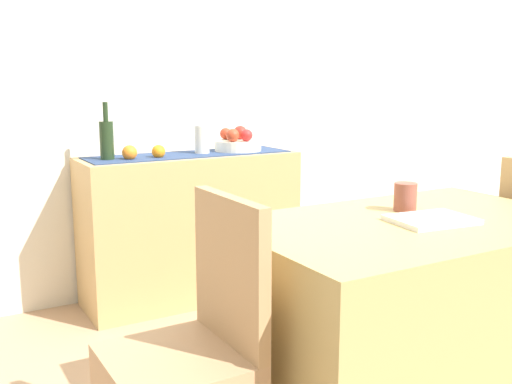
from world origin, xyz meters
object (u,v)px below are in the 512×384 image
object	(u,v)px
wine_bottle	(107,139)
sideboard_console	(191,227)
ceramic_vase	(202,140)
dining_table	(409,318)
fruit_bowl	(238,146)
coffee_cup	(405,197)
open_book	(431,220)

from	to	relation	value
wine_bottle	sideboard_console	bearing A→B (deg)	-0.00
ceramic_vase	dining_table	world-z (taller)	ceramic_vase
wine_bottle	fruit_bowl	bearing A→B (deg)	-0.00
wine_bottle	ceramic_vase	distance (m)	0.54
fruit_bowl	dining_table	xyz separation A→B (m)	(-0.10, -1.51, -0.49)
dining_table	sideboard_console	bearing A→B (deg)	97.76
sideboard_console	coffee_cup	distance (m)	1.46
wine_bottle	dining_table	bearing A→B (deg)	-66.20
dining_table	ceramic_vase	bearing A→B (deg)	94.86
ceramic_vase	open_book	size ratio (longest dim) A/B	0.57
ceramic_vase	coffee_cup	xyz separation A→B (m)	(0.21, -1.38, -0.11)
sideboard_console	wine_bottle	xyz separation A→B (m)	(-0.46, 0.00, 0.52)
fruit_bowl	dining_table	world-z (taller)	fruit_bowl
wine_bottle	open_book	distance (m)	1.72
ceramic_vase	dining_table	xyz separation A→B (m)	(0.13, -1.51, -0.54)
ceramic_vase	dining_table	distance (m)	1.60
sideboard_console	fruit_bowl	size ratio (longest dim) A/B	4.49
wine_bottle	ceramic_vase	world-z (taller)	wine_bottle
fruit_bowl	coffee_cup	bearing A→B (deg)	-90.70
sideboard_console	coffee_cup	size ratio (longest dim) A/B	11.15
sideboard_console	ceramic_vase	size ratio (longest dim) A/B	7.55
wine_bottle	open_book	size ratio (longest dim) A/B	1.07
fruit_bowl	open_book	size ratio (longest dim) A/B	0.96
dining_table	open_book	world-z (taller)	open_book
open_book	coffee_cup	bearing A→B (deg)	81.66
wine_bottle	coffee_cup	world-z (taller)	wine_bottle
sideboard_console	coffee_cup	xyz separation A→B (m)	(0.29, -1.38, 0.38)
sideboard_console	open_book	world-z (taller)	sideboard_console
coffee_cup	ceramic_vase	bearing A→B (deg)	98.74
wine_bottle	dining_table	xyz separation A→B (m)	(0.66, -1.51, -0.57)
wine_bottle	coffee_cup	bearing A→B (deg)	-61.47
fruit_bowl	coffee_cup	world-z (taller)	fruit_bowl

